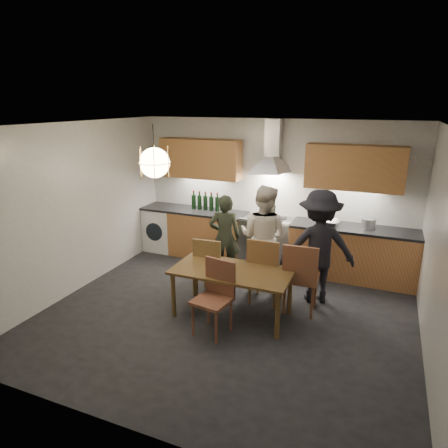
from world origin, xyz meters
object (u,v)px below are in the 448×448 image
at_px(chair_back_left, 209,263).
at_px(person_left, 225,237).
at_px(wine_bottles, 205,201).
at_px(person_right, 318,247).
at_px(stock_pot, 368,224).
at_px(person_mid, 263,237).
at_px(mixing_bowl, 330,222).
at_px(chair_front, 216,292).
at_px(dining_table, 232,275).

xyz_separation_m(chair_back_left, person_left, (-0.05, 0.74, 0.18)).
bearing_deg(wine_bottles, chair_back_left, -63.43).
height_order(person_right, stock_pot, person_right).
distance_m(person_mid, mixing_bowl, 1.24).
bearing_deg(chair_front, mixing_bowl, 75.43).
bearing_deg(wine_bottles, dining_table, -56.48).
xyz_separation_m(person_left, person_right, (1.57, -0.23, 0.13)).
relative_size(chair_front, stock_pot, 4.30).
relative_size(mixing_bowl, stock_pot, 1.48).
height_order(person_left, mixing_bowl, person_left).
distance_m(dining_table, stock_pot, 2.56).
height_order(person_mid, stock_pot, person_mid).
relative_size(person_left, wine_bottles, 2.50).
distance_m(chair_front, stock_pot, 2.95).
bearing_deg(stock_pot, person_right, -120.63).
bearing_deg(mixing_bowl, wine_bottles, 178.11).
height_order(chair_back_left, person_right, person_right).
bearing_deg(wine_bottles, chair_front, -62.44).
distance_m(dining_table, person_left, 1.28).
distance_m(person_left, stock_pot, 2.35).
bearing_deg(mixing_bowl, stock_pot, 2.71).
distance_m(chair_front, person_mid, 1.55).
bearing_deg(mixing_bowl, person_right, -90.36).
bearing_deg(dining_table, chair_back_left, 142.10).
bearing_deg(person_right, chair_back_left, -0.29).
bearing_deg(person_right, mixing_bowl, -109.06).
bearing_deg(chair_back_left, mixing_bowl, -139.89).
relative_size(mixing_bowl, wine_bottles, 0.57).
xyz_separation_m(person_mid, wine_bottles, (-1.44, 0.93, 0.24)).
bearing_deg(mixing_bowl, chair_back_left, -135.24).
bearing_deg(dining_table, person_left, 116.44).
xyz_separation_m(chair_back_left, stock_pot, (2.14, 1.55, 0.44)).
bearing_deg(wine_bottles, person_right, -25.09).
height_order(chair_back_left, person_left, person_left).
distance_m(person_left, person_mid, 0.70).
distance_m(chair_front, wine_bottles, 2.80).
bearing_deg(stock_pot, chair_back_left, -144.14).
height_order(dining_table, mixing_bowl, mixing_bowl).
bearing_deg(chair_front, wine_bottles, 127.02).
xyz_separation_m(chair_front, person_left, (-0.53, 1.58, 0.17)).
bearing_deg(stock_pot, wine_bottles, 179.06).
height_order(person_left, person_mid, person_mid).
height_order(chair_front, person_right, person_right).
xyz_separation_m(dining_table, chair_back_left, (-0.53, 0.41, -0.06)).
bearing_deg(person_right, dining_table, 23.76).
distance_m(person_left, wine_bottles, 1.19).
height_order(person_left, wine_bottles, person_left).
bearing_deg(dining_table, mixing_bowl, 62.08).
relative_size(dining_table, person_left, 1.13).
relative_size(person_left, stock_pot, 6.44).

